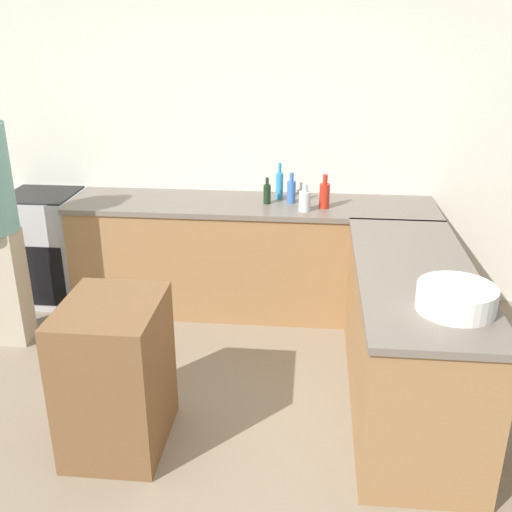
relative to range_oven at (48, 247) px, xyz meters
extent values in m
plane|color=gray|center=(1.74, -2.05, -0.46)|extent=(14.00, 14.00, 0.00)
cube|color=silver|center=(1.74, 0.32, 0.89)|extent=(8.00, 0.06, 2.70)
cube|color=olive|center=(1.74, -0.03, -0.02)|extent=(2.85, 0.65, 0.88)
cube|color=#6B6056|center=(1.74, -0.03, 0.43)|extent=(2.88, 0.68, 0.04)
cube|color=olive|center=(2.84, -1.26, -0.02)|extent=(0.66, 1.81, 0.88)
cube|color=#6B6056|center=(2.84, -1.26, 0.43)|extent=(0.69, 1.84, 0.04)
cube|color=#ADADB2|center=(0.00, 0.00, 0.00)|extent=(0.59, 0.59, 0.92)
cube|color=black|center=(0.00, -0.29, -0.14)|extent=(0.50, 0.01, 0.51)
cube|color=black|center=(0.00, 0.00, 0.46)|extent=(0.55, 0.54, 0.01)
cube|color=brown|center=(1.17, -1.80, -0.03)|extent=(0.52, 0.64, 0.88)
cylinder|color=white|center=(2.95, -1.76, 0.52)|extent=(0.39, 0.39, 0.13)
cylinder|color=black|center=(1.87, -0.04, 0.53)|extent=(0.06, 0.06, 0.15)
cylinder|color=black|center=(1.87, -0.04, 0.63)|extent=(0.03, 0.03, 0.06)
cylinder|color=#338CBF|center=(1.95, 0.11, 0.56)|extent=(0.06, 0.06, 0.21)
cylinder|color=#338CBF|center=(1.95, 0.11, 0.70)|extent=(0.03, 0.03, 0.08)
cylinder|color=#386BB7|center=(2.05, 0.00, 0.54)|extent=(0.07, 0.07, 0.17)
cylinder|color=#386BB7|center=(2.05, 0.00, 0.66)|extent=(0.03, 0.03, 0.07)
cylinder|color=silver|center=(2.16, -0.21, 0.53)|extent=(0.09, 0.09, 0.15)
cylinder|color=silver|center=(2.16, -0.21, 0.63)|extent=(0.04, 0.04, 0.06)
cylinder|color=red|center=(2.31, -0.12, 0.55)|extent=(0.08, 0.08, 0.19)
cylinder|color=red|center=(2.31, -0.12, 0.68)|extent=(0.04, 0.04, 0.07)
cube|color=#ADA38E|center=(-0.02, -0.75, -0.02)|extent=(0.34, 0.21, 0.88)
camera|label=1|loc=(2.22, -4.53, 1.83)|focal=42.00mm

